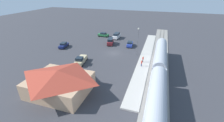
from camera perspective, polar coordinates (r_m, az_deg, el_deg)
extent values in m
plane|color=#38383D|center=(47.86, 0.57, 3.00)|extent=(200.00, 200.00, 0.00)
cube|color=gray|center=(45.99, 17.45, 0.87)|extent=(4.80, 70.00, 0.18)
cube|color=#59544C|center=(45.95, 18.37, 0.91)|extent=(0.10, 70.00, 0.12)
cube|color=#59544C|center=(45.92, 16.59, 1.16)|extent=(0.10, 70.00, 0.12)
cube|color=#B7B2A8|center=(46.06, 12.53, 1.60)|extent=(3.20, 46.00, 0.30)
cube|color=#ADB2BC|center=(40.43, 17.56, 0.57)|extent=(2.90, 17.73, 3.70)
cube|color=#19389E|center=(40.55, 15.46, 0.46)|extent=(0.04, 16.32, 0.36)
cylinder|color=#ADB2BC|center=(39.75, 17.89, 2.85)|extent=(2.75, 17.02, 2.76)
cube|color=#ADB2BC|center=(24.70, 15.92, -17.20)|extent=(2.90, 17.73, 3.70)
cube|color=#19389E|center=(24.89, 12.35, -17.24)|extent=(0.04, 16.32, 0.36)
cylinder|color=#ADB2BC|center=(23.57, 16.45, -14.07)|extent=(2.75, 17.02, 2.76)
cube|color=tan|center=(31.42, -19.01, -8.52)|extent=(11.04, 8.96, 3.22)
pyramid|color=#9E3828|center=(30.18, -19.67, -4.70)|extent=(11.84, 9.76, 1.64)
cube|color=#4C3323|center=(34.76, -14.61, -5.42)|extent=(1.10, 0.08, 2.10)
cylinder|color=#333338|center=(42.03, 11.51, 0.14)|extent=(0.22, 0.22, 0.85)
cylinder|color=#CC3F33|center=(41.73, 11.60, 1.05)|extent=(0.36, 0.36, 0.62)
sphere|color=tan|center=(41.55, 11.65, 1.58)|extent=(0.24, 0.24, 0.24)
cylinder|color=#23284C|center=(39.76, 11.01, -1.38)|extent=(0.22, 0.22, 0.85)
cylinder|color=#CC3F33|center=(39.43, 11.10, -0.43)|extent=(0.36, 0.36, 0.62)
sphere|color=tan|center=(39.25, 11.15, 0.14)|extent=(0.24, 0.24, 0.24)
cube|color=white|center=(62.06, 1.71, 9.24)|extent=(2.09, 4.95, 1.00)
cube|color=#19232D|center=(61.93, 1.76, 10.11)|extent=(1.81, 3.47, 0.88)
cylinder|color=black|center=(60.23, 1.92, 8.21)|extent=(0.22, 0.68, 0.68)
cylinder|color=black|center=(60.74, 0.36, 8.38)|extent=(0.22, 0.68, 0.68)
cylinder|color=black|center=(63.70, 2.98, 9.19)|extent=(0.22, 0.68, 0.68)
cylinder|color=black|center=(64.19, 1.49, 9.34)|extent=(0.22, 0.68, 0.68)
cube|color=#C6B284|center=(41.99, -11.56, 0.28)|extent=(2.73, 5.63, 0.92)
cube|color=#19232D|center=(40.77, -12.16, 0.78)|extent=(1.96, 1.96, 0.84)
cylinder|color=black|center=(40.12, -11.40, -1.71)|extent=(0.22, 0.76, 0.76)
cylinder|color=black|center=(40.73, -13.67, -1.51)|extent=(0.22, 0.76, 0.76)
cylinder|color=black|center=(43.73, -9.50, 0.86)|extent=(0.22, 0.76, 0.76)
cylinder|color=black|center=(44.29, -11.61, 1.01)|extent=(0.22, 0.76, 0.76)
cube|color=#C6B284|center=(42.56, -11.20, 1.50)|extent=(2.28, 3.21, 0.20)
cube|color=#283D9E|center=(53.74, 6.73, 6.26)|extent=(2.30, 4.67, 0.76)
cube|color=#19232D|center=(53.51, 6.77, 6.96)|extent=(1.84, 2.32, 0.64)
cylinder|color=black|center=(55.53, 6.07, 6.53)|extent=(0.22, 0.68, 0.68)
cylinder|color=black|center=(55.40, 7.72, 6.39)|extent=(0.22, 0.68, 0.68)
cylinder|color=black|center=(52.35, 5.64, 5.33)|extent=(0.22, 0.68, 0.68)
cylinder|color=black|center=(52.22, 7.39, 5.18)|extent=(0.22, 0.68, 0.68)
cube|color=#236638|center=(64.69, -3.29, 9.79)|extent=(4.57, 2.02, 0.76)
cube|color=#19232D|center=(64.50, -3.30, 10.39)|extent=(2.22, 1.71, 0.64)
cylinder|color=black|center=(64.87, -1.60, 9.52)|extent=(0.22, 0.68, 0.68)
cylinder|color=black|center=(63.45, -2.14, 9.14)|extent=(0.22, 0.68, 0.68)
cylinder|color=black|center=(66.17, -4.37, 9.79)|extent=(0.22, 0.68, 0.68)
cylinder|color=black|center=(64.78, -4.96, 9.41)|extent=(0.22, 0.68, 0.68)
cube|color=maroon|center=(55.22, -0.64, 7.11)|extent=(2.98, 5.21, 1.00)
cube|color=#19232D|center=(55.07, -0.62, 8.09)|extent=(2.43, 3.72, 0.88)
cylinder|color=black|center=(53.52, 0.08, 5.93)|extent=(0.22, 0.68, 0.68)
cylinder|color=black|center=(53.70, -1.76, 5.98)|extent=(0.22, 0.68, 0.68)
cylinder|color=black|center=(57.09, 0.43, 7.22)|extent=(0.22, 0.68, 0.68)
cylinder|color=black|center=(57.26, -1.30, 7.27)|extent=(0.22, 0.68, 0.68)
cube|color=navy|center=(54.89, -17.75, 5.61)|extent=(2.48, 4.72, 0.76)
cube|color=#19232D|center=(54.67, -17.84, 6.29)|extent=(1.92, 2.38, 0.64)
cylinder|color=black|center=(56.79, -17.68, 5.87)|extent=(0.22, 0.68, 0.68)
cylinder|color=black|center=(56.09, -16.21, 5.83)|extent=(0.22, 0.68, 0.68)
cylinder|color=black|center=(53.98, -19.23, 4.62)|extent=(0.22, 0.68, 0.68)
cylinder|color=black|center=(53.25, -17.70, 4.56)|extent=(0.22, 0.68, 0.68)
cylinder|color=#515156|center=(45.61, 9.59, 6.80)|extent=(0.16, 0.16, 7.95)
sphere|color=#EAE5C6|center=(44.45, 9.98, 11.86)|extent=(0.44, 0.44, 0.44)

